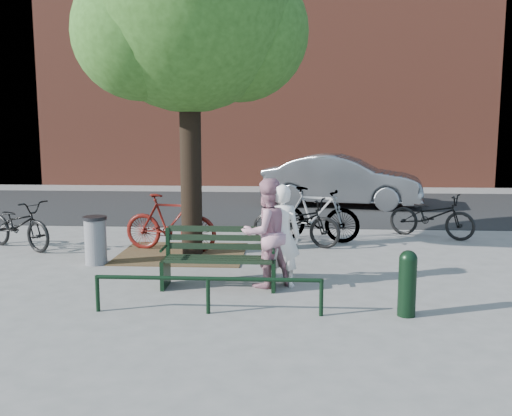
# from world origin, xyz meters

# --- Properties ---
(ground) EXTENTS (90.00, 90.00, 0.00)m
(ground) POSITION_xyz_m (0.00, 0.00, 0.00)
(ground) COLOR gray
(ground) RESTS_ON ground
(dirt_pit) EXTENTS (2.40, 2.00, 0.02)m
(dirt_pit) POSITION_xyz_m (-1.00, 2.20, 0.01)
(dirt_pit) COLOR brown
(dirt_pit) RESTS_ON ground
(road) EXTENTS (40.00, 7.00, 0.01)m
(road) POSITION_xyz_m (0.00, 8.50, 0.01)
(road) COLOR black
(road) RESTS_ON ground
(townhouse_row) EXTENTS (45.00, 4.00, 14.00)m
(townhouse_row) POSITION_xyz_m (0.17, 16.00, 6.25)
(townhouse_row) COLOR brown
(townhouse_row) RESTS_ON ground
(park_bench) EXTENTS (1.74, 0.54, 0.97)m
(park_bench) POSITION_xyz_m (-0.00, 0.08, 0.48)
(park_bench) COLOR black
(park_bench) RESTS_ON ground
(guard_railing) EXTENTS (3.06, 0.06, 0.51)m
(guard_railing) POSITION_xyz_m (0.00, -1.20, 0.40)
(guard_railing) COLOR black
(guard_railing) RESTS_ON ground
(street_tree) EXTENTS (4.20, 3.80, 6.50)m
(street_tree) POSITION_xyz_m (-0.75, 2.20, 4.42)
(street_tree) COLOR black
(street_tree) RESTS_ON ground
(person_left) EXTENTS (0.64, 0.47, 1.60)m
(person_left) POSITION_xyz_m (0.95, 0.15, 0.80)
(person_left) COLOR white
(person_left) RESTS_ON ground
(person_right) EXTENTS (1.03, 0.97, 1.69)m
(person_right) POSITION_xyz_m (0.72, 0.15, 0.84)
(person_right) COLOR #C08495
(person_right) RESTS_ON ground
(bollard) EXTENTS (0.24, 0.24, 0.88)m
(bollard) POSITION_xyz_m (2.62, -1.13, 0.47)
(bollard) COLOR black
(bollard) RESTS_ON ground
(litter_bin) EXTENTS (0.42, 0.42, 0.87)m
(litter_bin) POSITION_xyz_m (-2.40, 1.34, 0.44)
(litter_bin) COLOR gray
(litter_bin) RESTS_ON ground
(bicycle_a) EXTENTS (1.98, 1.49, 1.00)m
(bicycle_a) POSITION_xyz_m (-4.37, 2.48, 0.50)
(bicycle_a) COLOR black
(bicycle_a) RESTS_ON ground
(bicycle_b) EXTENTS (1.95, 0.85, 1.14)m
(bicycle_b) POSITION_xyz_m (-1.28, 2.47, 0.57)
(bicycle_b) COLOR #50100B
(bicycle_b) RESTS_ON ground
(bicycle_c) EXTENTS (2.02, 1.30, 1.00)m
(bicycle_c) POSITION_xyz_m (1.20, 3.11, 0.50)
(bicycle_c) COLOR black
(bicycle_c) RESTS_ON ground
(bicycle_d) EXTENTS (2.01, 1.10, 1.16)m
(bicycle_d) POSITION_xyz_m (1.61, 3.59, 0.58)
(bicycle_d) COLOR gray
(bicycle_d) RESTS_ON ground
(bicycle_e) EXTENTS (1.95, 1.47, 0.98)m
(bicycle_e) POSITION_xyz_m (4.20, 4.13, 0.49)
(bicycle_e) COLOR black
(bicycle_e) RESTS_ON ground
(parked_car) EXTENTS (4.95, 2.54, 1.55)m
(parked_car) POSITION_xyz_m (2.64, 8.75, 0.78)
(parked_car) COLOR slate
(parked_car) RESTS_ON ground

